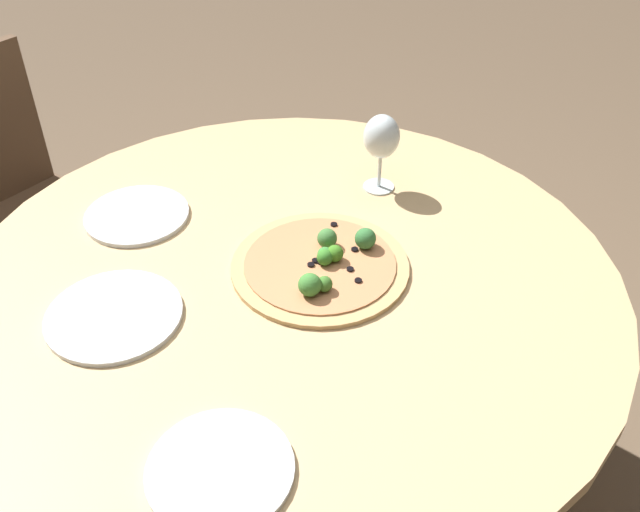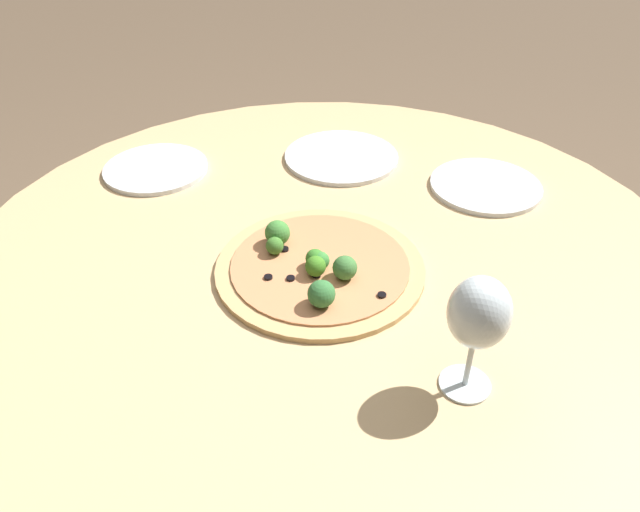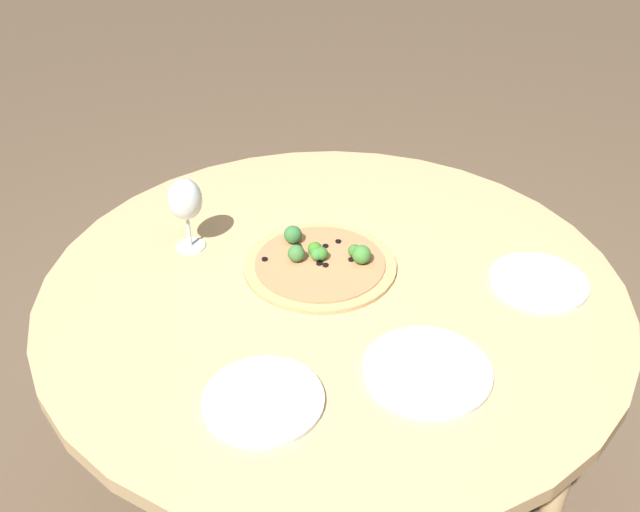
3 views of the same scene
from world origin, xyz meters
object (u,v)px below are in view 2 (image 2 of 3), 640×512
at_px(plate_near, 341,157).
at_px(plate_side, 486,186).
at_px(wine_glass, 479,315).
at_px(plate_far, 156,169).
at_px(pizza, 318,266).

bearing_deg(plate_near, plate_side, -97.21).
height_order(wine_glass, plate_far, wine_glass).
height_order(plate_far, plate_side, same).
bearing_deg(wine_glass, pizza, 54.83).
distance_m(plate_near, plate_side, 0.31).
bearing_deg(pizza, plate_side, -34.76).
height_order(pizza, plate_side, pizza).
xyz_separation_m(plate_near, plate_far, (-0.16, 0.36, 0.00)).
distance_m(wine_glass, plate_near, 0.67).
relative_size(plate_near, plate_far, 1.13).
bearing_deg(plate_far, wine_glass, -121.43).
xyz_separation_m(plate_near, plate_side, (-0.04, -0.31, 0.00)).
height_order(plate_near, plate_far, same).
bearing_deg(plate_side, pizza, 145.24).
bearing_deg(pizza, wine_glass, -125.17).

